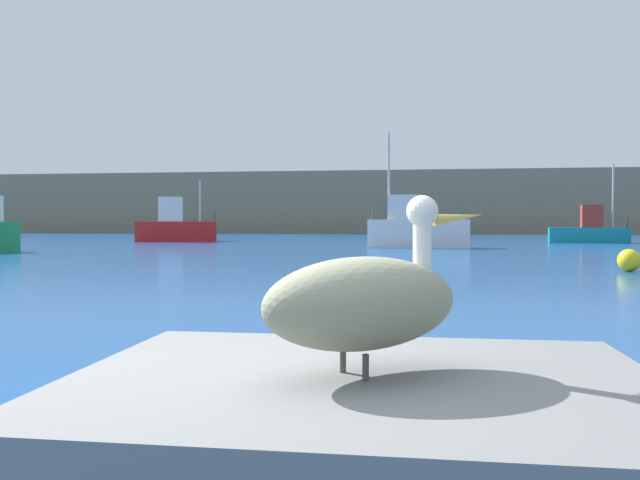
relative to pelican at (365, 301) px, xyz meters
The scene contains 8 objects.
ground_plane 1.33m from the pelican, 165.56° to the left, with size 260.00×260.00×0.00m, color #194C93.
hillside_backdrop 79.88m from the pelican, 90.68° to the left, with size 140.00×10.69×7.72m, color #7F755B.
pier_dock 0.62m from the pelican, 139.45° to the right, with size 2.69×2.03×0.55m, color slate.
pelican is the anchor object (origin of this frame).
fishing_boat_white 30.16m from the pelican, 88.96° to the left, with size 5.16×1.84×5.92m.
fishing_boat_red 42.02m from the pelican, 112.00° to the left, with size 5.70×3.53×4.23m.
fishing_boat_teal 41.56m from the pelican, 73.67° to the left, with size 4.95×2.12×5.04m.
mooring_buoy 15.64m from the pelican, 67.94° to the left, with size 0.58×0.58×0.58m, color yellow.
Camera 1 is at (1.15, -3.16, 1.25)m, focal length 35.68 mm.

